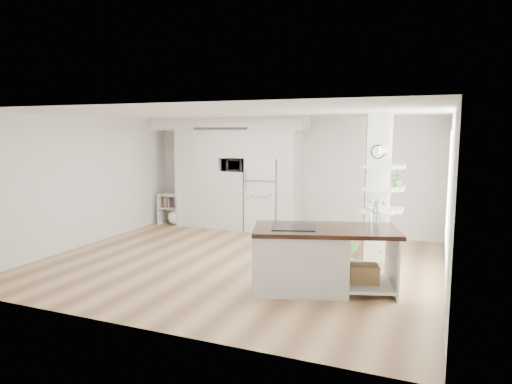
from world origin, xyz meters
TOP-DOWN VIEW (x-y plane):
  - floor at (0.00, 0.00)m, footprint 7.00×6.00m
  - room at (0.00, 0.00)m, footprint 7.04×6.04m
  - cabinet_wall at (-1.45, 2.67)m, footprint 4.00×0.71m
  - refrigerator at (-0.53, 2.68)m, footprint 0.78×0.69m
  - column at (2.38, 1.13)m, footprint 0.69×0.90m
  - window at (3.48, 0.30)m, footprint 0.00×2.40m
  - pendant_light at (1.70, 0.15)m, footprint 0.12×0.12m
  - kitchen_island at (1.57, -0.87)m, footprint 2.33×1.61m
  - bookshelf at (-2.97, 2.50)m, footprint 0.66×0.38m
  - floor_plant_a at (1.98, 0.33)m, footprint 0.34×0.31m
  - floor_plant_b at (2.42, 1.13)m, footprint 0.30×0.30m
  - microwave at (-1.27, 2.62)m, footprint 0.54×0.37m
  - shelf_plant at (2.63, 1.30)m, footprint 0.27×0.23m
  - decor_bowl at (2.30, 0.90)m, footprint 0.22×0.22m

SIDE VIEW (x-z plane):
  - floor at x=0.00m, z-range -0.01..0.01m
  - floor_plant_b at x=2.42m, z-range 0.00..0.49m
  - floor_plant_a at x=1.98m, z-range 0.00..0.52m
  - bookshelf at x=-2.97m, z-range -0.05..0.72m
  - kitchen_island at x=1.57m, z-range -0.27..1.26m
  - refrigerator at x=-0.53m, z-range 0.00..1.75m
  - decor_bowl at x=2.30m, z-range 0.98..1.03m
  - column at x=2.38m, z-range 0.00..2.70m
  - window at x=3.48m, z-range 0.30..2.70m
  - cabinet_wall at x=-1.45m, z-range 0.16..2.86m
  - shelf_plant at x=2.63m, z-range 1.38..1.67m
  - microwave at x=-1.27m, z-range 1.42..1.72m
  - room at x=0.00m, z-range 0.50..3.22m
  - pendant_light at x=1.70m, z-range 2.07..2.17m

